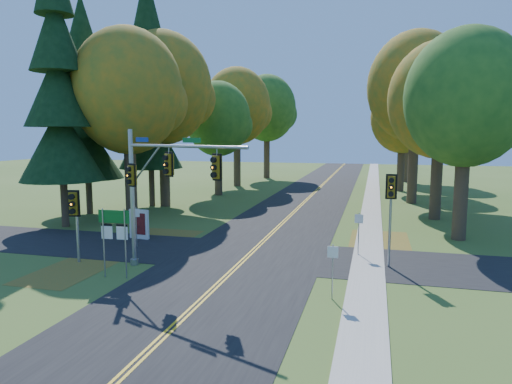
% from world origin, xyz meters
% --- Properties ---
extents(ground, '(160.00, 160.00, 0.00)m').
position_xyz_m(ground, '(0.00, 0.00, 0.00)').
color(ground, '#3B571F').
rests_on(ground, ground).
extents(road_main, '(8.00, 160.00, 0.02)m').
position_xyz_m(road_main, '(0.00, 0.00, 0.01)').
color(road_main, black).
rests_on(road_main, ground).
extents(road_cross, '(60.00, 6.00, 0.02)m').
position_xyz_m(road_cross, '(0.00, 2.00, 0.01)').
color(road_cross, black).
rests_on(road_cross, ground).
extents(centerline_left, '(0.10, 160.00, 0.01)m').
position_xyz_m(centerline_left, '(-0.10, 0.00, 0.03)').
color(centerline_left, gold).
rests_on(centerline_left, road_main).
extents(centerline_right, '(0.10, 160.00, 0.01)m').
position_xyz_m(centerline_right, '(0.10, 0.00, 0.03)').
color(centerline_right, gold).
rests_on(centerline_right, road_main).
extents(sidewalk_east, '(1.60, 160.00, 0.06)m').
position_xyz_m(sidewalk_east, '(6.20, 0.00, 0.03)').
color(sidewalk_east, '#9E998E').
rests_on(sidewalk_east, ground).
extents(leaf_patch_w_near, '(4.00, 6.00, 0.00)m').
position_xyz_m(leaf_patch_w_near, '(-6.50, 4.00, 0.01)').
color(leaf_patch_w_near, brown).
rests_on(leaf_patch_w_near, ground).
extents(leaf_patch_e, '(3.50, 8.00, 0.00)m').
position_xyz_m(leaf_patch_e, '(6.80, 6.00, 0.01)').
color(leaf_patch_e, brown).
rests_on(leaf_patch_e, ground).
extents(leaf_patch_w_far, '(3.00, 5.00, 0.00)m').
position_xyz_m(leaf_patch_w_far, '(-7.50, -3.00, 0.01)').
color(leaf_patch_w_far, brown).
rests_on(leaf_patch_w_far, ground).
extents(tree_w_a, '(8.00, 8.00, 14.15)m').
position_xyz_m(tree_w_a, '(-11.13, 9.38, 9.49)').
color(tree_w_a, '#38281C').
rests_on(tree_w_a, ground).
extents(tree_e_a, '(7.20, 7.20, 12.73)m').
position_xyz_m(tree_e_a, '(11.57, 8.77, 8.53)').
color(tree_e_a, '#38281C').
rests_on(tree_e_a, ground).
extents(tree_w_b, '(8.60, 8.60, 15.38)m').
position_xyz_m(tree_w_b, '(-11.72, 16.29, 10.37)').
color(tree_w_b, '#38281C').
rests_on(tree_w_b, ground).
extents(tree_e_b, '(7.60, 7.60, 13.33)m').
position_xyz_m(tree_e_b, '(10.97, 15.58, 8.90)').
color(tree_e_b, '#38281C').
rests_on(tree_e_b, ground).
extents(tree_w_c, '(6.80, 6.80, 11.91)m').
position_xyz_m(tree_w_c, '(-9.54, 24.47, 7.94)').
color(tree_w_c, '#38281C').
rests_on(tree_w_c, ground).
extents(tree_e_c, '(8.80, 8.80, 15.79)m').
position_xyz_m(tree_e_c, '(9.88, 23.69, 10.66)').
color(tree_e_c, '#38281C').
rests_on(tree_e_c, ground).
extents(tree_w_d, '(8.20, 8.20, 14.56)m').
position_xyz_m(tree_w_d, '(-10.13, 33.18, 9.78)').
color(tree_w_d, '#38281C').
rests_on(tree_w_d, ground).
extents(tree_e_d, '(7.00, 7.00, 12.32)m').
position_xyz_m(tree_e_d, '(9.26, 32.87, 8.24)').
color(tree_e_d, '#38281C').
rests_on(tree_e_d, ground).
extents(tree_w_e, '(8.40, 8.40, 14.97)m').
position_xyz_m(tree_w_e, '(-8.92, 44.09, 10.07)').
color(tree_w_e, '#38281C').
rests_on(tree_w_e, ground).
extents(tree_e_e, '(7.80, 7.80, 13.74)m').
position_xyz_m(tree_e_e, '(10.47, 43.58, 9.19)').
color(tree_e_e, '#38281C').
rests_on(tree_e_e, ground).
extents(pine_a, '(5.60, 5.60, 19.48)m').
position_xyz_m(pine_a, '(-14.50, 6.00, 9.18)').
color(pine_a, '#38281C').
rests_on(pine_a, ground).
extents(pine_b, '(5.60, 5.60, 17.31)m').
position_xyz_m(pine_b, '(-16.00, 11.00, 8.16)').
color(pine_b, '#38281C').
rests_on(pine_b, ground).
extents(pine_c, '(5.60, 5.60, 20.56)m').
position_xyz_m(pine_c, '(-13.00, 16.00, 9.69)').
color(pine_c, '#38281C').
rests_on(pine_c, ground).
extents(traffic_mast, '(6.88, 2.96, 6.69)m').
position_xyz_m(traffic_mast, '(-3.37, -1.95, 4.30)').
color(traffic_mast, '#93959C').
rests_on(traffic_mast, ground).
extents(east_signal_pole, '(0.53, 0.61, 4.58)m').
position_xyz_m(east_signal_pole, '(7.17, 1.36, 3.47)').
color(east_signal_pole, gray).
rests_on(east_signal_pole, ground).
extents(ped_signal_pole, '(0.58, 0.68, 3.72)m').
position_xyz_m(ped_signal_pole, '(-7.95, -1.77, 2.77)').
color(ped_signal_pole, '#9B9EA4').
rests_on(ped_signal_pole, ground).
extents(route_sign_cluster, '(1.48, 0.15, 3.18)m').
position_xyz_m(route_sign_cluster, '(-4.80, -3.30, 2.24)').
color(route_sign_cluster, gray).
rests_on(route_sign_cluster, ground).
extents(info_kiosk, '(1.34, 0.35, 1.84)m').
position_xyz_m(info_kiosk, '(-7.59, 3.87, 0.92)').
color(info_kiosk, silver).
rests_on(info_kiosk, ground).
extents(reg_sign_e_north, '(0.44, 0.08, 2.31)m').
position_xyz_m(reg_sign_e_north, '(5.66, 3.35, 1.58)').
color(reg_sign_e_north, gray).
rests_on(reg_sign_e_north, ground).
extents(reg_sign_e_south, '(0.42, 0.07, 2.21)m').
position_xyz_m(reg_sign_e_south, '(4.91, -3.58, 1.51)').
color(reg_sign_e_south, gray).
rests_on(reg_sign_e_south, ground).
extents(reg_sign_w, '(0.44, 0.09, 2.31)m').
position_xyz_m(reg_sign_w, '(-6.72, 1.99, 1.58)').
color(reg_sign_w, gray).
rests_on(reg_sign_w, ground).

